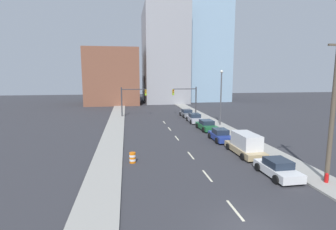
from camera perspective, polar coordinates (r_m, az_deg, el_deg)
The scene contains 24 objects.
ground_plane at distance 14.96m, azimuth 17.61°, elevation -22.77°, with size 200.00×200.00×0.00m, color #333338.
sidewalk_left at distance 57.24m, azimuth -10.74°, elevation 0.76°, with size 2.72×90.70×0.15m.
sidewalk_right at distance 58.88m, azimuth 4.84°, elevation 1.10°, with size 2.72×90.70×0.15m.
lane_stripe_at_2m at distance 16.53m, azimuth 14.36°, elevation -19.41°, with size 0.16×2.40×0.01m, color beige.
lane_stripe_at_7m at distance 21.06m, azimuth 8.52°, elevation -12.93°, with size 0.16×2.40×0.01m, color beige.
lane_stripe_at_13m at distance 25.88m, azimuth 4.98°, elevation -8.74°, with size 0.16×2.40×0.01m, color beige.
lane_stripe_at_20m at distance 32.66m, azimuth 1.95°, elevation -5.05°, with size 0.16×2.40×0.01m, color beige.
lane_stripe_at_26m at distance 38.26m, azimuth 0.31°, elevation -3.03°, with size 0.16×2.40×0.01m, color beige.
lane_stripe_at_31m at distance 43.52m, azimuth -0.83°, elevation -1.61°, with size 0.16×2.40×0.01m, color beige.
building_brick_left at distance 75.01m, azimuth -11.92°, elevation 8.16°, with size 14.00×16.00×14.81m.
building_office_center at distance 79.90m, azimuth -0.90°, elevation 12.71°, with size 12.00×20.00×26.96m.
building_glass_right at distance 87.05m, azimuth 7.47°, elevation 15.91°, with size 13.00×20.00×37.86m.
traffic_signal_left at distance 49.52m, azimuth -8.37°, elevation 3.81°, with size 4.79×0.35×5.57m.
traffic_signal_right at distance 50.90m, azimuth 4.50°, elevation 4.00°, with size 4.79×0.35×5.57m.
utility_pole_right_near at distance 21.60m, azimuth 32.27°, elevation 1.15°, with size 1.60×0.32×10.54m.
traffic_barrel at distance 23.76m, azimuth -7.73°, elevation -9.19°, with size 0.56×0.56×0.95m.
street_lamp at distance 40.86m, azimuth 11.46°, elevation 4.52°, with size 0.44×0.44×8.52m.
fire_hydrant at distance 22.28m, azimuth 31.23°, elevation -11.77°, with size 0.26×0.26×0.84m.
sedan_white at distance 22.20m, azimuth 22.78°, elevation -10.68°, with size 2.15×4.24×1.35m.
box_truck_tan at distance 26.88m, azimuth 16.52°, elevation -6.19°, with size 2.30×5.63×2.15m.
sedan_blue at distance 31.88m, azimuth 11.32°, elevation -4.35°, with size 2.03×4.26×1.43m.
sedan_green at distance 37.83m, azimuth 8.41°, elevation -2.24°, with size 2.29×4.83×1.42m.
sedan_silver at distance 43.71m, azimuth 5.80°, elevation -0.71°, with size 2.24×4.81×1.49m.
sedan_gray at distance 49.76m, azimuth 4.12°, elevation 0.39°, with size 2.21×4.62×1.36m.
Camera 1 is at (-6.01, -11.35, 7.68)m, focal length 28.00 mm.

